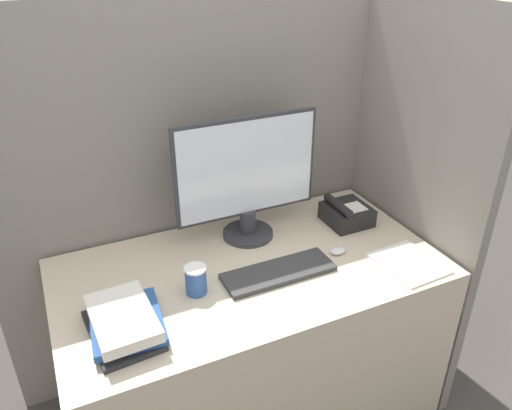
{
  "coord_description": "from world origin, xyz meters",
  "views": [
    {
      "loc": [
        -0.65,
        -1.05,
        1.9
      ],
      "look_at": [
        0.04,
        0.44,
        1.01
      ],
      "focal_mm": 35.0,
      "sensor_mm": 36.0,
      "label": 1
    }
  ],
  "objects": [
    {
      "name": "cubicle_panel_rear",
      "position": [
        0.0,
        0.83,
        0.86
      ],
      "size": [
        1.88,
        0.04,
        1.72
      ],
      "color": "gray",
      "rests_on": "ground_plane"
    },
    {
      "name": "cubicle_panel_right",
      "position": [
        0.78,
        0.43,
        0.86
      ],
      "size": [
        0.04,
        0.86,
        1.72
      ],
      "color": "gray",
      "rests_on": "ground_plane"
    },
    {
      "name": "desk",
      "position": [
        0.0,
        0.4,
        0.38
      ],
      "size": [
        1.48,
        0.8,
        0.77
      ],
      "color": "beige",
      "rests_on": "ground_plane"
    },
    {
      "name": "monitor",
      "position": [
        0.09,
        0.61,
        1.03
      ],
      "size": [
        0.61,
        0.21,
        0.53
      ],
      "color": "#333338",
      "rests_on": "desk"
    },
    {
      "name": "keyboard",
      "position": [
        0.08,
        0.31,
        0.78
      ],
      "size": [
        0.43,
        0.15,
        0.02
      ],
      "color": "#333333",
      "rests_on": "desk"
    },
    {
      "name": "mouse",
      "position": [
        0.36,
        0.33,
        0.78
      ],
      "size": [
        0.07,
        0.05,
        0.02
      ],
      "color": "silver",
      "rests_on": "desk"
    },
    {
      "name": "coffee_cup",
      "position": [
        -0.24,
        0.34,
        0.82
      ],
      "size": [
        0.08,
        0.08,
        0.11
      ],
      "color": "#335999",
      "rests_on": "desk"
    },
    {
      "name": "book_stack",
      "position": [
        -0.52,
        0.24,
        0.81
      ],
      "size": [
        0.25,
        0.31,
        0.08
      ],
      "color": "#262628",
      "rests_on": "desk"
    },
    {
      "name": "desk_telephone",
      "position": [
        0.53,
        0.53,
        0.81
      ],
      "size": [
        0.18,
        0.19,
        0.12
      ],
      "color": "black",
      "rests_on": "desk"
    },
    {
      "name": "paper_pile",
      "position": [
        0.57,
        0.15,
        0.77
      ],
      "size": [
        0.23,
        0.27,
        0.01
      ],
      "color": "white",
      "rests_on": "desk"
    }
  ]
}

